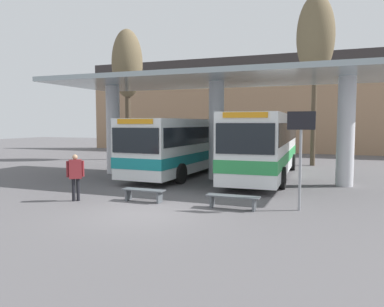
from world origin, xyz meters
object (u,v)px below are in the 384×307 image
(transit_bus_center_bay, at_px, (265,142))
(poplar_tree_behind_right, at_px, (127,65))
(transit_bus_left_bay, at_px, (184,144))
(info_sign_platform, at_px, (301,141))
(waiting_bench_near_pillar, at_px, (144,193))
(poplar_tree_behind_left, at_px, (316,38))
(waiting_bench_mid_platform, at_px, (233,199))
(pedestrian_waiting, at_px, (75,173))

(transit_bus_center_bay, xyz_separation_m, poplar_tree_behind_right, (-11.81, 5.70, 5.52))
(transit_bus_left_bay, xyz_separation_m, poplar_tree_behind_right, (-7.32, 6.37, 5.65))
(transit_bus_center_bay, distance_m, info_sign_platform, 7.95)
(transit_bus_center_bay, distance_m, waiting_bench_near_pillar, 8.83)
(transit_bus_left_bay, height_order, poplar_tree_behind_left, poplar_tree_behind_left)
(transit_bus_left_bay, xyz_separation_m, info_sign_platform, (6.94, -6.87, 0.59))
(info_sign_platform, bearing_deg, waiting_bench_mid_platform, -164.36)
(pedestrian_waiting, xyz_separation_m, poplar_tree_behind_right, (-6.31, 14.62, 6.32))
(waiting_bench_near_pillar, height_order, waiting_bench_mid_platform, same)
(poplar_tree_behind_left, bearing_deg, poplar_tree_behind_right, -177.24)
(transit_bus_left_bay, distance_m, pedestrian_waiting, 8.34)
(poplar_tree_behind_left, bearing_deg, info_sign_platform, -88.80)
(transit_bus_center_bay, relative_size, waiting_bench_near_pillar, 7.39)
(poplar_tree_behind_left, bearing_deg, waiting_bench_mid_platform, -97.20)
(transit_bus_left_bay, relative_size, pedestrian_waiting, 6.00)
(waiting_bench_near_pillar, xyz_separation_m, waiting_bench_mid_platform, (3.39, 0.00, 0.01))
(transit_bus_left_bay, bearing_deg, waiting_bench_mid_platform, 125.12)
(transit_bus_center_bay, bearing_deg, waiting_bench_mid_platform, 90.21)
(info_sign_platform, bearing_deg, poplar_tree_behind_right, 137.11)
(transit_bus_left_bay, xyz_separation_m, waiting_bench_near_pillar, (1.42, -7.47, -1.40))
(poplar_tree_behind_right, bearing_deg, poplar_tree_behind_left, 2.76)
(waiting_bench_mid_platform, relative_size, info_sign_platform, 0.56)
(info_sign_platform, xyz_separation_m, poplar_tree_behind_right, (-14.25, 13.24, 5.06))
(transit_bus_center_bay, xyz_separation_m, waiting_bench_near_pillar, (-3.07, -8.14, -1.53))
(transit_bus_left_bay, xyz_separation_m, poplar_tree_behind_left, (6.64, 7.04, 6.81))
(poplar_tree_behind_left, relative_size, poplar_tree_behind_right, 1.12)
(waiting_bench_near_pillar, relative_size, info_sign_platform, 0.50)
(info_sign_platform, height_order, poplar_tree_behind_left, poplar_tree_behind_left)
(info_sign_platform, bearing_deg, transit_bus_left_bay, 135.27)
(waiting_bench_mid_platform, height_order, poplar_tree_behind_right, poplar_tree_behind_right)
(waiting_bench_near_pillar, distance_m, poplar_tree_behind_right, 17.82)
(pedestrian_waiting, bearing_deg, waiting_bench_near_pillar, -20.99)
(transit_bus_left_bay, relative_size, waiting_bench_mid_platform, 5.73)
(pedestrian_waiting, distance_m, poplar_tree_behind_right, 17.14)
(info_sign_platform, bearing_deg, pedestrian_waiting, -170.13)
(transit_bus_center_bay, height_order, info_sign_platform, transit_bus_center_bay)
(info_sign_platform, xyz_separation_m, poplar_tree_behind_left, (-0.29, 13.91, 6.22))
(info_sign_platform, bearing_deg, waiting_bench_near_pillar, -173.84)
(pedestrian_waiting, height_order, poplar_tree_behind_right, poplar_tree_behind_right)
(waiting_bench_near_pillar, xyz_separation_m, pedestrian_waiting, (-2.43, -0.79, 0.73))
(transit_bus_center_bay, bearing_deg, info_sign_platform, 105.92)
(pedestrian_waiting, relative_size, poplar_tree_behind_right, 0.17)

